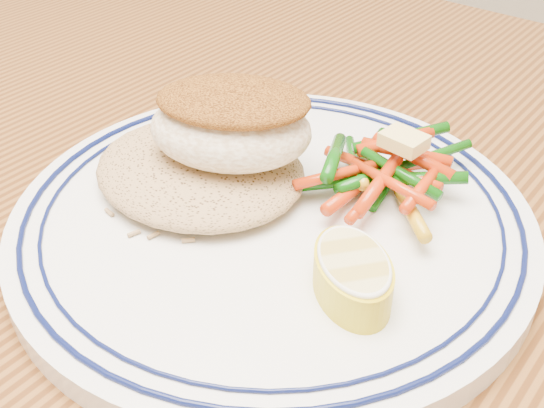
{
  "coord_description": "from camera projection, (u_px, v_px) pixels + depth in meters",
  "views": [
    {
      "loc": [
        0.23,
        -0.2,
        0.99
      ],
      "look_at": [
        0.04,
        0.04,
        0.77
      ],
      "focal_mm": 45.0,
      "sensor_mm": 36.0,
      "label": 1
    }
  ],
  "objects": [
    {
      "name": "dining_table",
      "position": [
        185.0,
        354.0,
        0.44
      ],
      "size": [
        1.5,
        0.9,
        0.75
      ],
      "color": "#522B10",
      "rests_on": "ground"
    },
    {
      "name": "plate",
      "position": [
        272.0,
        219.0,
        0.38
      ],
      "size": [
        0.29,
        0.29,
        0.02
      ],
      "color": "white",
      "rests_on": "dining_table"
    },
    {
      "name": "rice_pilaf",
      "position": [
        200.0,
        165.0,
        0.39
      ],
      "size": [
        0.13,
        0.11,
        0.02
      ],
      "primitive_type": "ellipsoid",
      "color": "#A27E51",
      "rests_on": "plate"
    },
    {
      "name": "fish_fillet",
      "position": [
        231.0,
        122.0,
        0.38
      ],
      "size": [
        0.11,
        0.1,
        0.05
      ],
      "color": "white",
      "rests_on": "rice_pilaf"
    },
    {
      "name": "vegetable_pile",
      "position": [
        383.0,
        171.0,
        0.39
      ],
      "size": [
        0.09,
        0.11,
        0.03
      ],
      "color": "#0D4F09",
      "rests_on": "plate"
    },
    {
      "name": "butter_pat",
      "position": [
        404.0,
        141.0,
        0.38
      ],
      "size": [
        0.03,
        0.02,
        0.01
      ],
      "primitive_type": "cube",
      "rotation": [
        0.0,
        0.0,
        -0.11
      ],
      "color": "#FFDF7C",
      "rests_on": "vegetable_pile"
    },
    {
      "name": "lemon_wedge",
      "position": [
        353.0,
        274.0,
        0.32
      ],
      "size": [
        0.07,
        0.07,
        0.02
      ],
      "color": "yellow",
      "rests_on": "plate"
    }
  ]
}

